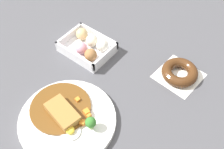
% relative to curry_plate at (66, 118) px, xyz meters
% --- Properties ---
extents(ground_plane, '(1.60, 1.60, 0.00)m').
position_rel_curry_plate_xyz_m(ground_plane, '(-0.01, -0.12, -0.01)').
color(ground_plane, '#4C4C51').
extents(curry_plate, '(0.29, 0.29, 0.06)m').
position_rel_curry_plate_xyz_m(curry_plate, '(0.00, 0.00, 0.00)').
color(curry_plate, white).
rests_on(curry_plate, ground_plane).
extents(donut_box, '(0.18, 0.14, 0.06)m').
position_rel_curry_plate_xyz_m(donut_box, '(0.14, -0.26, 0.01)').
color(donut_box, white).
rests_on(donut_box, ground_plane).
extents(chocolate_ring_donut, '(0.15, 0.15, 0.04)m').
position_rel_curry_plate_xyz_m(chocolate_ring_donut, '(-0.18, -0.36, 0.00)').
color(chocolate_ring_donut, white).
rests_on(chocolate_ring_donut, ground_plane).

